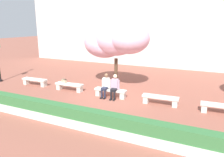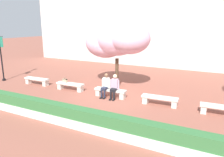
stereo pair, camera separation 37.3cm
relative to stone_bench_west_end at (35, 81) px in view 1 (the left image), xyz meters
The scene contains 12 objects.
ground_plane 5.47m from the stone_bench_west_end, ahead, with size 100.00×100.00×0.00m, color #8E5142.
building_facade 13.12m from the stone_bench_west_end, 64.37° to the left, with size 28.00×4.00×7.67m, color beige.
stone_bench_west_end is the anchor object (origin of this frame).
stone_bench_near_west 2.73m from the stone_bench_west_end, ahead, with size 1.79×0.51×0.45m.
stone_bench_center 5.46m from the stone_bench_west_end, ahead, with size 1.79×0.51×0.45m.
stone_bench_near_east 8.19m from the stone_bench_west_end, ahead, with size 1.79×0.51×0.45m.
stone_bench_east_end 10.93m from the stone_bench_west_end, ahead, with size 1.79×0.51×0.45m.
person_seated_left 5.21m from the stone_bench_west_end, ahead, with size 0.51×0.69×1.29m.
person_seated_right 5.75m from the stone_bench_west_end, ahead, with size 0.51×0.71×1.29m.
handbag 2.38m from the stone_bench_west_end, ahead, with size 0.30×0.15×0.34m.
cherry_tree_main 5.86m from the stone_bench_west_end, 21.15° to the left, with size 4.27×2.90×4.00m.
planter_hedge_foreground 6.63m from the stone_bench_west_end, 34.55° to the right, with size 14.87×0.50×0.80m.
Camera 1 is at (4.96, -10.22, 3.88)m, focal length 35.00 mm.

